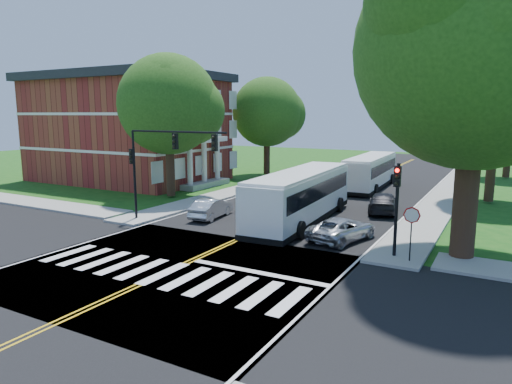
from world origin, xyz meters
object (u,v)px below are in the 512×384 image
Objects in this scene: signal_nw at (161,154)px; suv at (342,229)px; bus_follow at (371,171)px; signal_ne at (397,197)px; dark_sedan at (383,203)px; bus_lead at (301,195)px; hatchback at (211,208)px.

signal_nw is 1.57× the size of suv.
signal_nw is 21.77m from bus_follow.
signal_ne is 0.92× the size of dark_sedan.
bus_lead is 6.73m from dark_sedan.
hatchback is (-12.50, 2.91, -2.30)m from signal_ne.
signal_nw reaches higher than signal_ne.
bus_lead is (-6.85, 4.71, -1.24)m from signal_ne.
suv is at bearing 149.66° from signal_ne.
signal_ne is 4.35m from suv.
suv is (-3.18, 1.86, -2.32)m from signal_ne.
bus_lead reaches higher than hatchback.
bus_follow is at bearing 108.13° from signal_ne.
hatchback is at bearing 61.95° from signal_nw.
bus_follow is at bearing -82.73° from dark_sedan.
suv is 0.95× the size of dark_sedan.
signal_nw is 1.50× the size of dark_sedan.
bus_lead reaches higher than dark_sedan.
signal_ne reaches higher than dark_sedan.
suv is at bearing 76.10° from dark_sedan.
signal_nw is 1.81× the size of hatchback.
signal_nw is at bearing 23.91° from suv.
signal_nw is at bearing 55.05° from hatchback.
bus_lead is at bearing 86.83° from bus_follow.
bus_lead is at bearing -169.25° from hatchback.
suv is at bearing 166.65° from hatchback.
signal_nw is 9.02m from bus_lead.
suv is at bearing 98.23° from bus_follow.
signal_ne is 0.35× the size of bus_lead.
signal_nw reaches higher than dark_sedan.
bus_lead is 2.79× the size of suv.
signal_nw reaches higher than bus_follow.
signal_ne is 13.04m from hatchback.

